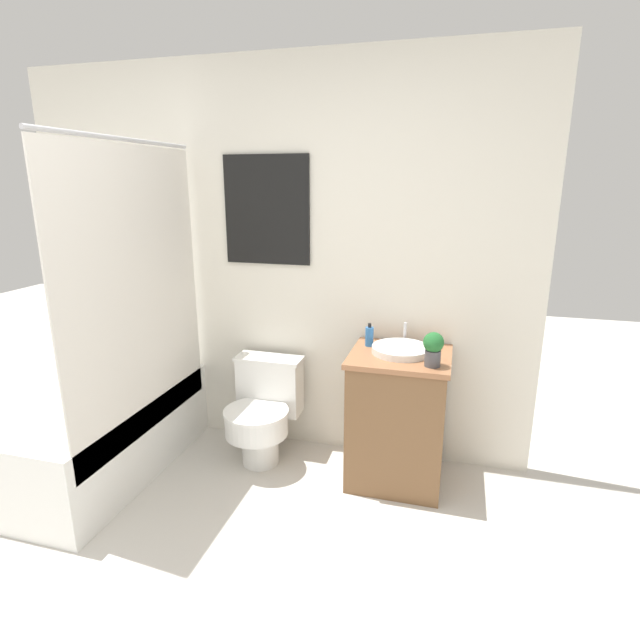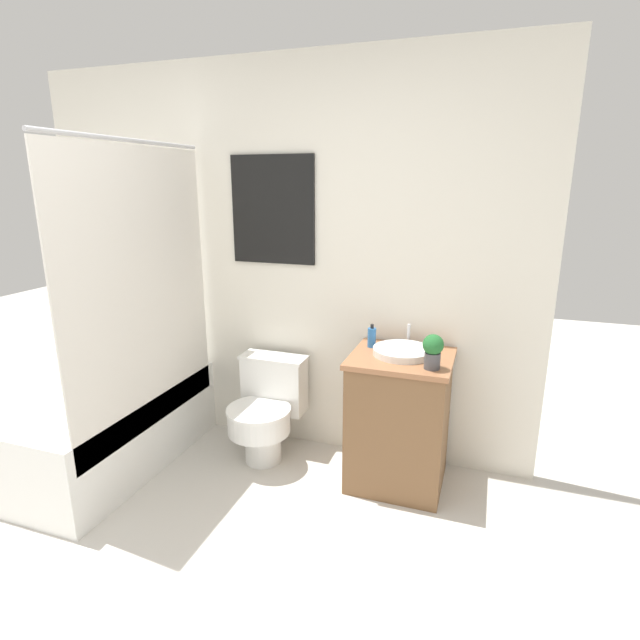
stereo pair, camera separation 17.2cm
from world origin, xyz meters
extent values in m
cube|color=silver|center=(0.00, 1.90, 1.25)|extent=(3.39, 0.05, 2.50)
cube|color=black|center=(0.00, 1.86, 1.59)|extent=(0.56, 0.02, 0.67)
cube|color=silver|center=(0.00, 1.86, 1.59)|extent=(0.53, 0.01, 0.64)
cube|color=white|center=(-0.86, 1.20, 0.25)|extent=(0.68, 1.35, 0.49)
cube|color=silver|center=(-0.52, 1.20, 1.14)|extent=(0.01, 1.24, 1.62)
cylinder|color=#B7B7BC|center=(-0.52, 1.20, 1.97)|extent=(0.02, 1.24, 0.02)
cylinder|color=white|center=(0.04, 1.54, 0.11)|extent=(0.23, 0.23, 0.23)
cylinder|color=white|center=(0.04, 1.49, 0.30)|extent=(0.39, 0.39, 0.14)
cylinder|color=white|center=(0.04, 1.49, 0.38)|extent=(0.41, 0.41, 0.02)
cube|color=white|center=(0.04, 1.74, 0.45)|extent=(0.42, 0.18, 0.36)
cube|color=white|center=(0.04, 1.74, 0.65)|extent=(0.44, 0.19, 0.02)
cube|color=brown|center=(0.90, 1.60, 0.39)|extent=(0.54, 0.49, 0.77)
cube|color=#9E6642|center=(0.90, 1.60, 0.79)|extent=(0.57, 0.52, 0.03)
cylinder|color=white|center=(0.90, 1.62, 0.82)|extent=(0.34, 0.34, 0.04)
cylinder|color=silver|center=(0.90, 1.81, 0.87)|extent=(0.02, 0.02, 0.13)
cylinder|color=#2D6BB2|center=(0.70, 1.70, 0.86)|extent=(0.05, 0.05, 0.12)
cylinder|color=black|center=(0.70, 1.70, 0.93)|extent=(0.02, 0.02, 0.02)
cylinder|color=#4C4C51|center=(1.09, 1.45, 0.85)|extent=(0.08, 0.08, 0.09)
sphere|color=#23662D|center=(1.09, 1.45, 0.94)|extent=(0.11, 0.11, 0.11)
camera|label=1|loc=(1.18, -1.13, 1.75)|focal=28.00mm
camera|label=2|loc=(1.34, -1.08, 1.75)|focal=28.00mm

